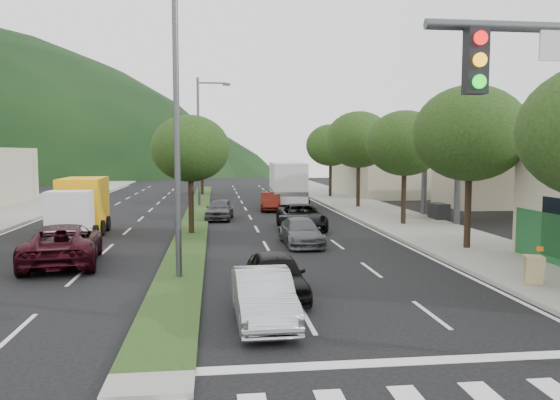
{
  "coord_description": "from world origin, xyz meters",
  "views": [
    {
      "loc": [
        1.2,
        -10.14,
        4.24
      ],
      "look_at": [
        4.09,
        13.79,
        2.13
      ],
      "focal_mm": 35.0,
      "sensor_mm": 36.0,
      "label": 1
    }
  ],
  "objects": [
    {
      "name": "car_queue_c",
      "position": [
        5.26,
        29.32,
        0.66
      ],
      "size": [
        1.77,
        4.1,
        1.31
      ],
      "primitive_type": "imported",
      "rotation": [
        0.0,
        0.0,
        -0.1
      ],
      "color": "#4D130C",
      "rests_on": "ground"
    },
    {
      "name": "median",
      "position": [
        0.0,
        28.0,
        0.06
      ],
      "size": [
        1.6,
        56.0,
        0.12
      ],
      "primitive_type": "cube",
      "color": "#1D3613",
      "rests_on": "ground"
    },
    {
      "name": "tree_r_b",
      "position": [
        12.0,
        12.0,
        5.04
      ],
      "size": [
        4.8,
        4.8,
        6.94
      ],
      "color": "black",
      "rests_on": "sidewalk_right"
    },
    {
      "name": "suv_maroon",
      "position": [
        -4.51,
        11.09,
        0.78
      ],
      "size": [
        3.32,
        5.9,
        1.56
      ],
      "primitive_type": "imported",
      "rotation": [
        0.0,
        0.0,
        3.28
      ],
      "color": "black",
      "rests_on": "ground"
    },
    {
      "name": "tree_r_d",
      "position": [
        12.0,
        30.0,
        5.18
      ],
      "size": [
        5.0,
        5.0,
        7.17
      ],
      "color": "black",
      "rests_on": "sidewalk_right"
    },
    {
      "name": "gas_canopy",
      "position": [
        19.0,
        22.0,
        4.65
      ],
      "size": [
        12.2,
        8.2,
        5.25
      ],
      "color": "silver",
      "rests_on": "ground"
    },
    {
      "name": "tree_r_e",
      "position": [
        12.0,
        40.0,
        4.89
      ],
      "size": [
        4.6,
        4.6,
        6.71
      ],
      "color": "black",
      "rests_on": "sidewalk_right"
    },
    {
      "name": "sidewalk_right",
      "position": [
        12.5,
        25.0,
        0.07
      ],
      "size": [
        5.0,
        90.0,
        0.15
      ],
      "primitive_type": "cube",
      "color": "gray",
      "rests_on": "ground"
    },
    {
      "name": "streetlight_near",
      "position": [
        0.21,
        8.0,
        5.58
      ],
      "size": [
        2.6,
        0.25,
        10.0
      ],
      "color": "#47494C",
      "rests_on": "ground"
    },
    {
      "name": "a_frame_sign",
      "position": [
        11.03,
        5.47,
        0.69
      ],
      "size": [
        0.7,
        0.75,
        1.21
      ],
      "rotation": [
        0.0,
        0.0,
        -0.32
      ],
      "color": "tan",
      "rests_on": "sidewalk_right"
    },
    {
      "name": "ground",
      "position": [
        0.0,
        0.0,
        0.0
      ],
      "size": [
        160.0,
        160.0,
        0.0
      ],
      "primitive_type": "plane",
      "color": "black",
      "rests_on": "ground"
    },
    {
      "name": "streetlight_mid",
      "position": [
        0.21,
        33.0,
        5.58
      ],
      "size": [
        2.6,
        0.25,
        10.0
      ],
      "color": "#47494C",
      "rests_on": "ground"
    },
    {
      "name": "tree_r_c",
      "position": [
        12.0,
        20.0,
        4.75
      ],
      "size": [
        4.4,
        4.4,
        6.48
      ],
      "color": "black",
      "rests_on": "sidewalk_right"
    },
    {
      "name": "car_queue_e",
      "position": [
        1.5,
        24.32,
        0.66
      ],
      "size": [
        1.99,
        4.04,
        1.32
      ],
      "primitive_type": "imported",
      "rotation": [
        0.0,
        0.0,
        -0.11
      ],
      "color": "#45454A",
      "rests_on": "ground"
    },
    {
      "name": "car_queue_b",
      "position": [
        5.11,
        14.32,
        0.6
      ],
      "size": [
        1.79,
        4.19,
        1.2
      ],
      "primitive_type": "imported",
      "rotation": [
        0.0,
        0.0,
        0.02
      ],
      "color": "#4E4E53",
      "rests_on": "ground"
    },
    {
      "name": "tree_med_far",
      "position": [
        0.0,
        44.0,
        5.01
      ],
      "size": [
        4.8,
        4.8,
        6.94
      ],
      "color": "black",
      "rests_on": "median"
    },
    {
      "name": "box_truck",
      "position": [
        -5.57,
        18.51,
        1.38
      ],
      "size": [
        2.49,
        5.98,
        2.91
      ],
      "rotation": [
        0.0,
        0.0,
        3.18
      ],
      "color": "white",
      "rests_on": "ground"
    },
    {
      "name": "car_queue_d",
      "position": [
        5.94,
        19.32,
        0.7
      ],
      "size": [
        2.33,
        5.02,
        1.39
      ],
      "primitive_type": "imported",
      "rotation": [
        0.0,
        0.0,
        0.0
      ],
      "color": "black",
      "rests_on": "ground"
    },
    {
      "name": "car_queue_a",
      "position": [
        2.97,
        5.48,
        0.66
      ],
      "size": [
        1.72,
        3.92,
        1.31
      ],
      "primitive_type": "imported",
      "rotation": [
        0.0,
        0.0,
        0.05
      ],
      "color": "black",
      "rests_on": "ground"
    },
    {
      "name": "motorhome",
      "position": [
        7.02,
        33.37,
        1.82
      ],
      "size": [
        3.27,
        9.04,
        3.41
      ],
      "rotation": [
        0.0,
        0.0,
        -0.06
      ],
      "color": "silver",
      "rests_on": "ground"
    },
    {
      "name": "bldg_right_far",
      "position": [
        19.5,
        44.0,
        2.6
      ],
      "size": [
        10.0,
        16.0,
        5.2
      ],
      "primitive_type": "cube",
      "color": "#BAB494",
      "rests_on": "ground"
    },
    {
      "name": "tree_med_near",
      "position": [
        0.0,
        18.0,
        4.43
      ],
      "size": [
        4.0,
        4.0,
        6.02
      ],
      "color": "black",
      "rests_on": "median"
    },
    {
      "name": "sedan_silver",
      "position": [
        2.38,
        3.13,
        0.65
      ],
      "size": [
        1.49,
        4.0,
        1.3
      ],
      "primitive_type": "imported",
      "rotation": [
        0.0,
        0.0,
        0.03
      ],
      "color": "#AEB0B6",
      "rests_on": "ground"
    }
  ]
}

